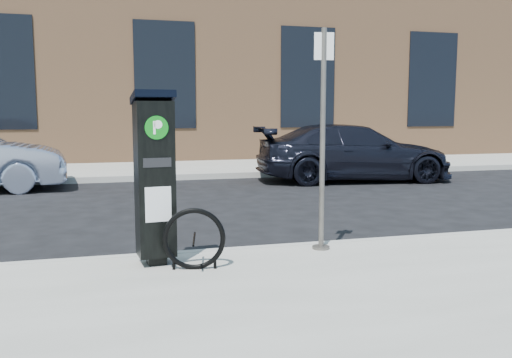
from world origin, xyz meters
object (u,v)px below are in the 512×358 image
object	(u,v)px
sign_pole	(323,142)
car_dark	(354,153)
bike_rack	(194,239)
parking_kiosk	(155,176)

from	to	relation	value
sign_pole	car_dark	size ratio (longest dim) A/B	0.51
car_dark	bike_rack	bearing A→B (deg)	150.87
sign_pole	car_dark	bearing A→B (deg)	72.96
sign_pole	bike_rack	size ratio (longest dim) A/B	3.96
sign_pole	bike_rack	world-z (taller)	sign_pole
sign_pole	bike_rack	xyz separation A→B (m)	(-1.61, -0.45, -0.97)
car_dark	sign_pole	bearing A→B (deg)	158.43
parking_kiosk	car_dark	size ratio (longest dim) A/B	0.37
parking_kiosk	car_dark	world-z (taller)	parking_kiosk
bike_rack	sign_pole	bearing A→B (deg)	26.07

